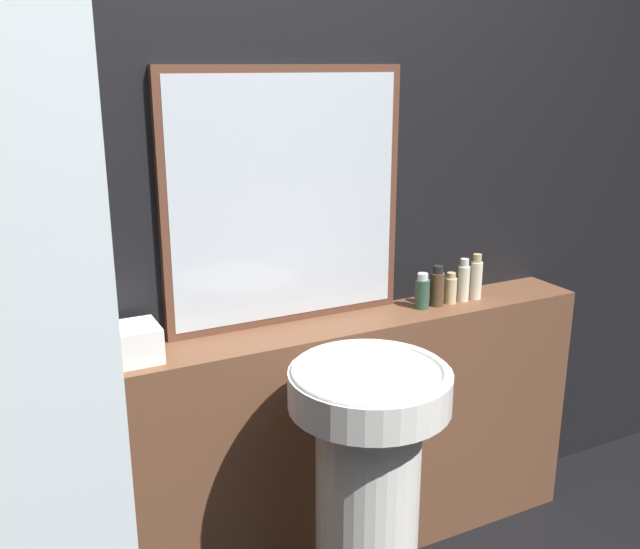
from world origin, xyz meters
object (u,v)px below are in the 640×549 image
at_px(mirror, 286,199).
at_px(conditioner_bottle, 437,287).
at_px(towel_stack, 119,345).
at_px(shampoo_bottle, 422,292).
at_px(pedestal_sink, 367,496).
at_px(body_wash_bottle, 464,282).
at_px(hand_soap_bottle, 476,278).
at_px(lotion_bottle, 451,289).

bearing_deg(mirror, conditioner_bottle, -10.02).
bearing_deg(towel_stack, shampoo_bottle, 0.00).
xyz_separation_m(mirror, towel_stack, (-0.57, -0.10, -0.36)).
xyz_separation_m(pedestal_sink, body_wash_bottle, (0.64, 0.42, 0.44)).
xyz_separation_m(pedestal_sink, hand_soap_bottle, (0.69, 0.42, 0.45)).
bearing_deg(mirror, towel_stack, -170.54).
relative_size(mirror, hand_soap_bottle, 4.92).
height_order(conditioner_bottle, lotion_bottle, conditioner_bottle).
bearing_deg(hand_soap_bottle, lotion_bottle, -180.00).
distance_m(shampoo_bottle, lotion_bottle, 0.12).
relative_size(towel_stack, lotion_bottle, 2.00).
xyz_separation_m(lotion_bottle, hand_soap_bottle, (0.11, 0.00, 0.03)).
xyz_separation_m(towel_stack, body_wash_bottle, (1.22, 0.00, 0.02)).
xyz_separation_m(mirror, hand_soap_bottle, (0.71, -0.10, -0.33)).
relative_size(towel_stack, conditioner_bottle, 1.55).
bearing_deg(hand_soap_bottle, mirror, 172.37).
relative_size(body_wash_bottle, hand_soap_bottle, 0.94).
xyz_separation_m(pedestal_sink, lotion_bottle, (0.58, 0.42, 0.42)).
relative_size(shampoo_bottle, lotion_bottle, 1.12).
bearing_deg(pedestal_sink, mirror, 91.67).
bearing_deg(towel_stack, pedestal_sink, -35.44).
bearing_deg(hand_soap_bottle, pedestal_sink, -149.04).
distance_m(mirror, lotion_bottle, 0.70).
bearing_deg(lotion_bottle, towel_stack, 180.00).
bearing_deg(body_wash_bottle, lotion_bottle, 180.00).
bearing_deg(body_wash_bottle, hand_soap_bottle, 0.00).
bearing_deg(towel_stack, hand_soap_bottle, 0.00).
bearing_deg(lotion_bottle, conditioner_bottle, 180.00).
relative_size(conditioner_bottle, hand_soap_bottle, 0.87).
bearing_deg(shampoo_bottle, pedestal_sink, -137.78).
bearing_deg(conditioner_bottle, shampoo_bottle, 180.00).
xyz_separation_m(body_wash_bottle, hand_soap_bottle, (0.06, 0.00, 0.00)).
bearing_deg(towel_stack, mirror, 9.46).
xyz_separation_m(shampoo_bottle, lotion_bottle, (0.12, 0.00, -0.01)).
distance_m(lotion_bottle, hand_soap_bottle, 0.11).
xyz_separation_m(conditioner_bottle, lotion_bottle, (0.06, 0.00, -0.02)).
relative_size(conditioner_bottle, lotion_bottle, 1.29).
xyz_separation_m(pedestal_sink, shampoo_bottle, (0.46, 0.42, 0.43)).
relative_size(mirror, shampoo_bottle, 6.48).
bearing_deg(mirror, lotion_bottle, -9.04).
height_order(lotion_bottle, hand_soap_bottle, hand_soap_bottle).
height_order(shampoo_bottle, hand_soap_bottle, hand_soap_bottle).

